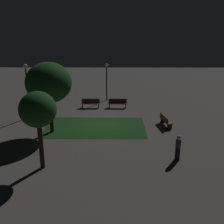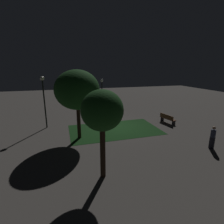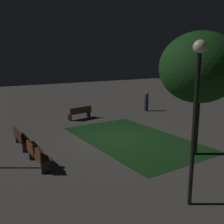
{
  "view_description": "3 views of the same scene",
  "coord_description": "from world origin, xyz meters",
  "px_view_note": "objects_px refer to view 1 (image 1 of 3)",
  "views": [
    {
      "loc": [
        -0.94,
        20.87,
        7.93
      ],
      "look_at": [
        -0.81,
        1.08,
        1.4
      ],
      "focal_mm": 43.26,
      "sensor_mm": 36.0,
      "label": 1
    },
    {
      "loc": [
        4.91,
        14.74,
        5.5
      ],
      "look_at": [
        0.55,
        -0.08,
        1.45
      ],
      "focal_mm": 27.74,
      "sensor_mm": 36.0,
      "label": 2
    },
    {
      "loc": [
        11.04,
        -7.26,
        4.24
      ],
      "look_at": [
        -0.65,
        0.18,
        1.32
      ],
      "focal_mm": 41.39,
      "sensor_mm": 36.0,
      "label": 3
    }
  ],
  "objects_px": {
    "bench_path_side": "(165,120)",
    "pedestrian": "(178,147)",
    "tree_back_right": "(49,83)",
    "bench_front_left": "(91,103)",
    "lamp_post_path_center": "(27,82)",
    "tree_near_wall": "(38,110)",
    "lamp_post_plaza_east": "(107,75)",
    "bench_lawn_edge": "(118,103)"
  },
  "relations": [
    {
      "from": "bench_path_side",
      "to": "tree_back_right",
      "type": "xyz_separation_m",
      "value": [
        8.9,
        1.34,
        3.34
      ]
    },
    {
      "from": "tree_near_wall",
      "to": "lamp_post_plaza_east",
      "type": "distance_m",
      "value": 14.78
    },
    {
      "from": "tree_near_wall",
      "to": "pedestrian",
      "type": "height_order",
      "value": "tree_near_wall"
    },
    {
      "from": "bench_path_side",
      "to": "bench_lawn_edge",
      "type": "bearing_deg",
      "value": -52.46
    },
    {
      "from": "tree_back_right",
      "to": "pedestrian",
      "type": "distance_m",
      "value": 10.12
    },
    {
      "from": "lamp_post_path_center",
      "to": "bench_lawn_edge",
      "type": "bearing_deg",
      "value": -159.19
    },
    {
      "from": "bench_path_side",
      "to": "pedestrian",
      "type": "height_order",
      "value": "pedestrian"
    },
    {
      "from": "tree_back_right",
      "to": "lamp_post_path_center",
      "type": "relative_size",
      "value": 1.13
    },
    {
      "from": "bench_lawn_edge",
      "to": "bench_front_left",
      "type": "height_order",
      "value": "same"
    },
    {
      "from": "bench_front_left",
      "to": "bench_path_side",
      "type": "height_order",
      "value": "same"
    },
    {
      "from": "bench_front_left",
      "to": "bench_path_side",
      "type": "bearing_deg",
      "value": 142.57
    },
    {
      "from": "bench_lawn_edge",
      "to": "lamp_post_plaza_east",
      "type": "xyz_separation_m",
      "value": [
        1.14,
        -2.69,
        2.25
      ]
    },
    {
      "from": "lamp_post_path_center",
      "to": "bench_front_left",
      "type": "bearing_deg",
      "value": -149.99
    },
    {
      "from": "lamp_post_path_center",
      "to": "pedestrian",
      "type": "height_order",
      "value": "lamp_post_path_center"
    },
    {
      "from": "tree_near_wall",
      "to": "tree_back_right",
      "type": "xyz_separation_m",
      "value": [
        0.63,
        -5.41,
        0.35
      ]
    },
    {
      "from": "bench_lawn_edge",
      "to": "pedestrian",
      "type": "xyz_separation_m",
      "value": [
        -3.48,
        10.71,
        0.37
      ]
    },
    {
      "from": "tree_back_right",
      "to": "lamp_post_plaza_east",
      "type": "height_order",
      "value": "tree_back_right"
    },
    {
      "from": "lamp_post_plaza_east",
      "to": "lamp_post_path_center",
      "type": "relative_size",
      "value": 0.84
    },
    {
      "from": "bench_lawn_edge",
      "to": "bench_path_side",
      "type": "bearing_deg",
      "value": 127.54
    },
    {
      "from": "bench_lawn_edge",
      "to": "tree_near_wall",
      "type": "xyz_separation_m",
      "value": [
        4.48,
        11.68,
        2.99
      ]
    },
    {
      "from": "bench_lawn_edge",
      "to": "lamp_post_plaza_east",
      "type": "bearing_deg",
      "value": -67.03
    },
    {
      "from": "bench_lawn_edge",
      "to": "lamp_post_path_center",
      "type": "distance_m",
      "value": 8.74
    },
    {
      "from": "bench_front_left",
      "to": "tree_near_wall",
      "type": "distance_m",
      "value": 12.19
    },
    {
      "from": "bench_path_side",
      "to": "tree_near_wall",
      "type": "relative_size",
      "value": 0.41
    },
    {
      "from": "bench_path_side",
      "to": "pedestrian",
      "type": "xyz_separation_m",
      "value": [
        0.31,
        5.78,
        0.37
      ]
    },
    {
      "from": "pedestrian",
      "to": "lamp_post_path_center",
      "type": "bearing_deg",
      "value": -34.58
    },
    {
      "from": "bench_front_left",
      "to": "bench_path_side",
      "type": "distance_m",
      "value": 8.13
    },
    {
      "from": "tree_near_wall",
      "to": "pedestrian",
      "type": "relative_size",
      "value": 2.81
    },
    {
      "from": "bench_lawn_edge",
      "to": "tree_back_right",
      "type": "distance_m",
      "value": 8.75
    },
    {
      "from": "pedestrian",
      "to": "tree_back_right",
      "type": "bearing_deg",
      "value": -27.33
    },
    {
      "from": "bench_path_side",
      "to": "tree_near_wall",
      "type": "xyz_separation_m",
      "value": [
        8.27,
        6.74,
        2.99
      ]
    },
    {
      "from": "lamp_post_path_center",
      "to": "pedestrian",
      "type": "bearing_deg",
      "value": 145.42
    },
    {
      "from": "bench_path_side",
      "to": "lamp_post_path_center",
      "type": "height_order",
      "value": "lamp_post_path_center"
    },
    {
      "from": "bench_path_side",
      "to": "tree_near_wall",
      "type": "distance_m",
      "value": 11.08
    },
    {
      "from": "lamp_post_plaza_east",
      "to": "lamp_post_path_center",
      "type": "xyz_separation_m",
      "value": [
        6.63,
        5.65,
        0.45
      ]
    },
    {
      "from": "tree_back_right",
      "to": "bench_front_left",
      "type": "bearing_deg",
      "value": -111.33
    },
    {
      "from": "pedestrian",
      "to": "lamp_post_plaza_east",
      "type": "bearing_deg",
      "value": -70.98
    },
    {
      "from": "lamp_post_path_center",
      "to": "tree_near_wall",
      "type": "bearing_deg",
      "value": 110.71
    },
    {
      "from": "bench_front_left",
      "to": "tree_near_wall",
      "type": "xyz_separation_m",
      "value": [
        1.82,
        11.68,
        2.99
      ]
    },
    {
      "from": "lamp_post_path_center",
      "to": "tree_back_right",
      "type": "bearing_deg",
      "value": 128.75
    },
    {
      "from": "tree_back_right",
      "to": "lamp_post_path_center",
      "type": "bearing_deg",
      "value": -51.25
    },
    {
      "from": "bench_path_side",
      "to": "lamp_post_plaza_east",
      "type": "relative_size",
      "value": 0.47
    }
  ]
}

